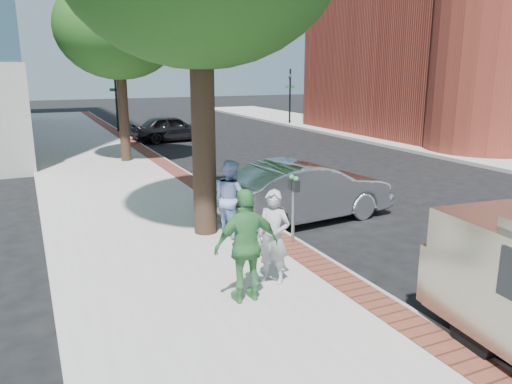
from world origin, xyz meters
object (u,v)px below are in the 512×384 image
parking_meter (294,195)px  bg_car (171,128)px  sedan_silver (304,191)px  person_gray (273,237)px  person_officer (231,198)px  person_green (247,246)px

parking_meter → bg_car: (2.10, 17.23, -0.50)m
sedan_silver → person_gray: bearing=136.6°
parking_meter → sedan_silver: parking_meter is taller
parking_meter → person_officer: 1.45m
person_green → bg_car: size_ratio=0.44×
person_green → parking_meter: bearing=-132.8°
person_gray → person_green: 0.84m
parking_meter → bg_car: 17.36m
person_green → sedan_silver: person_green is taller
parking_meter → bg_car: bearing=83.0°
person_green → bg_car: 19.72m
person_green → person_gray: bearing=-145.6°
person_gray → bg_car: (3.38, 18.83, -0.27)m
person_gray → bg_car: bearing=130.1°
person_gray → person_green: bearing=-96.4°
person_officer → person_green: person_green is taller
person_officer → person_gray: bearing=157.8°
person_gray → person_officer: bearing=134.2°
person_officer → sedan_silver: (2.29, 0.72, -0.24)m
person_gray → sedan_silver: (2.57, 3.36, -0.20)m
person_officer → parking_meter: bearing=-152.4°
parking_meter → sedan_silver: size_ratio=0.32×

